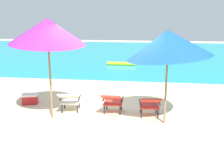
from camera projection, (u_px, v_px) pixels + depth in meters
The scene contains 9 objects.
ground_plane at pixel (124, 80), 11.60m from camera, with size 40.00×40.00×0.00m, color beige.
ocean_band at pixel (135, 53), 20.04m from camera, with size 40.00×18.00×0.01m, color teal.
swim_buoy at pixel (121, 64), 15.14m from camera, with size 0.18×0.18×1.60m, color yellow.
lounge_chair_left at pixel (70, 99), 7.56m from camera, with size 0.66×0.94×0.68m.
lounge_chair_center at pixel (112, 100), 7.44m from camera, with size 0.55×0.88×0.68m.
lounge_chair_right at pixel (150, 104), 7.17m from camera, with size 0.61×0.92×0.68m.
beach_umbrella_left at pixel (48, 31), 6.68m from camera, with size 2.73×2.73×2.72m.
beach_umbrella_right at pixel (168, 44), 6.43m from camera, with size 2.17×2.12×2.46m.
cooler_box at pixel (30, 99), 8.41m from camera, with size 0.54×0.43×0.32m.
Camera 1 is at (1.06, -7.25, 2.66)m, focal length 43.02 mm.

